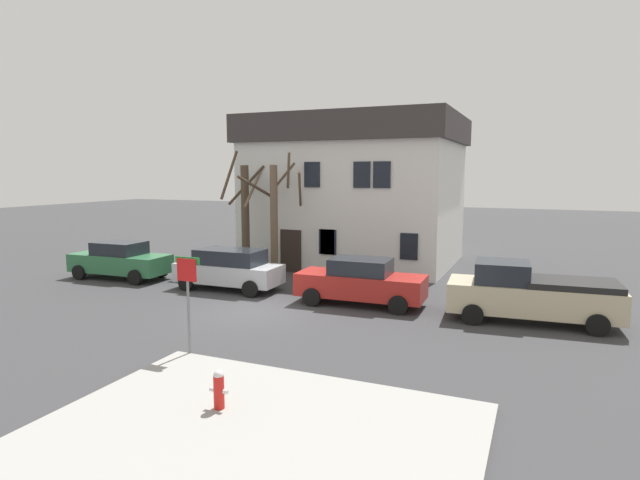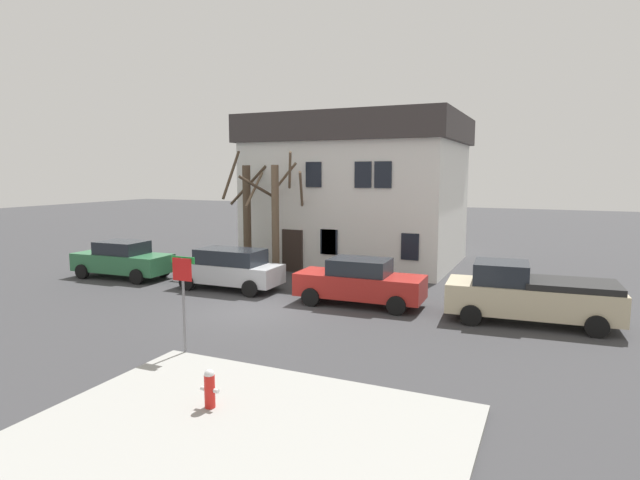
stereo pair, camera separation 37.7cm
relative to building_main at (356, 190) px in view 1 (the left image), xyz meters
name	(u,v)px [view 1 (the left image)]	position (x,y,z in m)	size (l,w,h in m)	color
ground_plane	(255,311)	(0.15, -11.25, -3.97)	(120.00, 120.00, 0.00)	#38383A
sidewalk_slab	(252,436)	(4.62, -19.04, -3.91)	(8.22, 6.11, 0.12)	#999993
building_main	(356,190)	(0.00, 0.00, 0.00)	(10.85, 8.58, 7.81)	white
tree_bare_near	(245,214)	(-3.89, -5.19, -1.07)	(2.68, 2.67, 5.97)	#4C3D2D
tree_bare_mid	(275,214)	(-2.19, -5.26, -1.01)	(2.96, 2.93, 5.87)	brown
car_green_sedan	(120,260)	(-8.53, -8.69, -3.10)	(4.76, 2.16, 1.73)	#2D6B42
car_silver_wagon	(229,269)	(-2.59, -8.68, -3.07)	(4.53, 2.00, 1.72)	#B7BABF
car_red_sedan	(361,282)	(3.29, -8.89, -3.10)	(4.80, 2.06, 1.74)	#AD231E
pickup_truck_beige	(530,293)	(9.15, -8.80, -3.01)	(5.46, 2.48, 1.97)	#C6B793
fire_hydrant	(219,389)	(3.49, -18.43, -3.43)	(0.42, 0.22, 0.81)	red
street_sign_pole	(188,287)	(0.89, -15.98, -2.06)	(0.76, 0.07, 2.72)	slate
bicycle_leaning	(225,267)	(-4.54, -6.02, -3.60)	(1.65, 0.67, 1.03)	black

